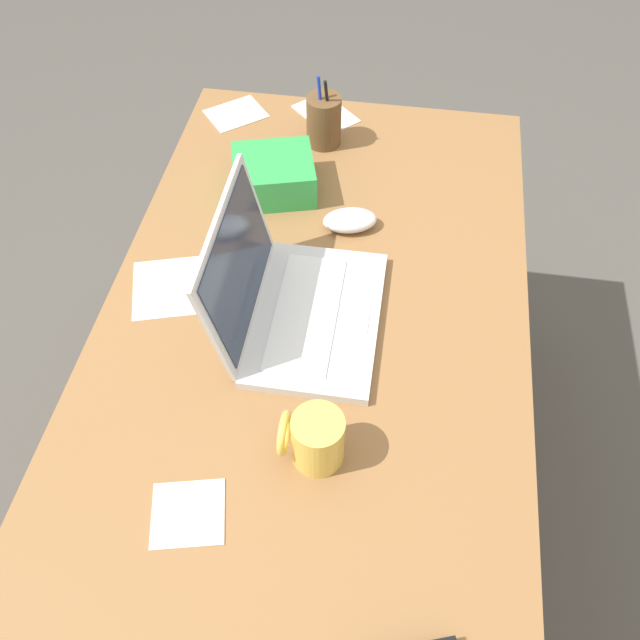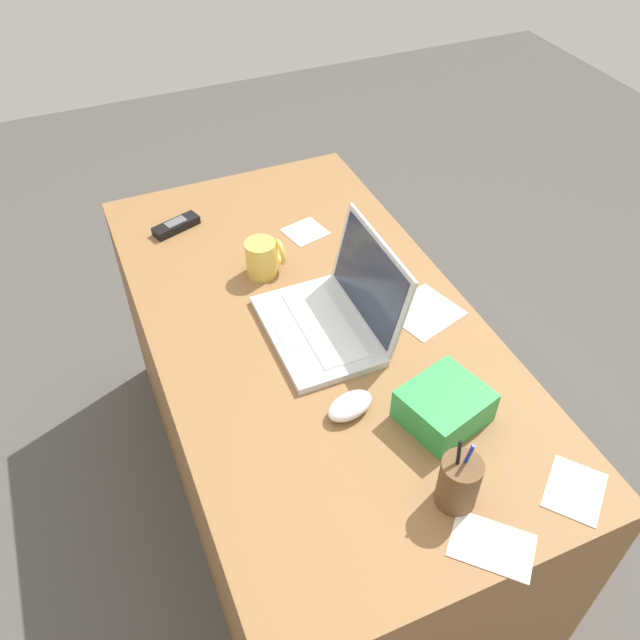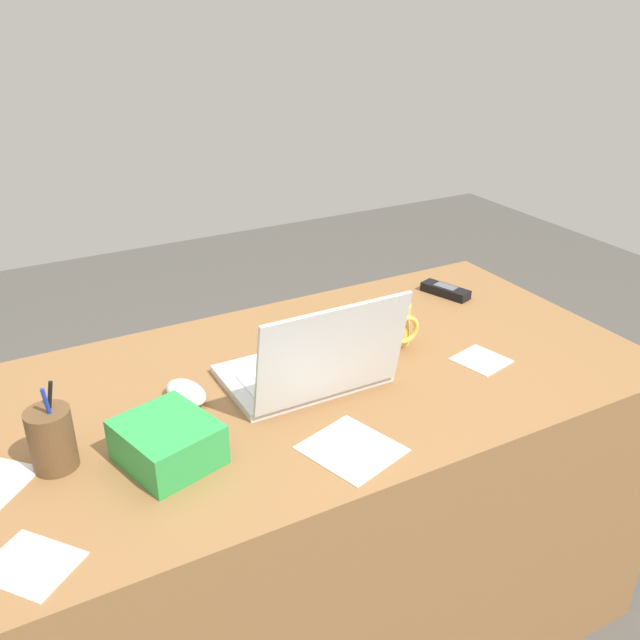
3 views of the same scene
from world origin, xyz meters
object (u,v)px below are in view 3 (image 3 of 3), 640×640
Objects in this scene: coffee_mug_white at (394,324)px; snack_bag at (167,442)px; pen_holder at (52,439)px; computer_mouse at (186,392)px; laptop at (311,367)px; cordless_phone at (445,291)px.

coffee_mug_white is 0.62m from snack_bag.
pen_holder reaches higher than snack_bag.
computer_mouse is 1.11× the size of coffee_mug_white.
laptop is 2.01× the size of snack_bag.
coffee_mug_white is (-0.51, -0.01, 0.03)m from computer_mouse.
snack_bag reaches higher than computer_mouse.
computer_mouse is 0.19m from snack_bag.
laptop is 2.32× the size of cordless_phone.
laptop reaches higher than computer_mouse.
laptop is 3.41× the size of coffee_mug_white.
cordless_phone is at bearing -165.83° from pen_holder.
coffee_mug_white is at bearing 166.46° from computer_mouse.
computer_mouse is at bearing 12.42° from cordless_phone.
coffee_mug_white is 0.59× the size of snack_bag.
computer_mouse is 0.28m from pen_holder.
laptop reaches higher than cordless_phone.
snack_bag is (0.33, 0.10, -0.01)m from laptop.
snack_bag reaches higher than cordless_phone.
laptop is 3.06× the size of computer_mouse.
cordless_phone is 1.08m from pen_holder.
computer_mouse is 0.66× the size of snack_bag.
coffee_mug_white reaches higher than cordless_phone.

